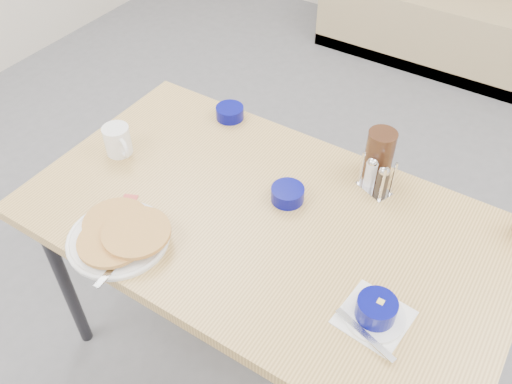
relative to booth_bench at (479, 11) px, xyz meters
The scene contains 10 objects.
booth_bench is the anchor object (origin of this frame).
dining_table 2.56m from the booth_bench, 90.00° to the right, with size 1.40×0.80×0.76m.
pancake_plate 2.87m from the booth_bench, 95.91° to the right, with size 0.29×0.30×0.05m.
coffee_mug 2.64m from the booth_bench, 102.26° to the right, with size 0.12×0.09×0.10m.
grits_setting 2.74m from the booth_bench, 81.51° to the right, with size 0.18×0.19×0.07m.
creamer_bowl 2.26m from the booth_bench, 99.28° to the right, with size 0.10×0.10×0.04m.
butter_bowl 2.47m from the booth_bench, 89.64° to the right, with size 0.10×0.10×0.04m.
amber_tumbler 2.26m from the booth_bench, 85.02° to the right, with size 0.09×0.09×0.16m, color #361E11.
condiment_caddy 2.31m from the booth_bench, 84.54° to the right, with size 0.12×0.10×0.13m.
sugar_wrapper 2.74m from the booth_bench, 98.11° to the right, with size 0.04×0.03×0.00m, color #CD4944.
Camera 1 is at (0.55, -0.66, 1.90)m, focal length 38.00 mm.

